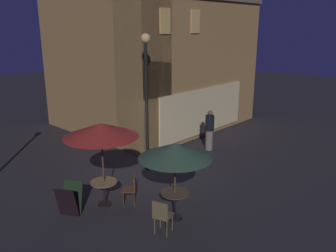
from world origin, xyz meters
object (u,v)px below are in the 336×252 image
at_px(menu_sandwich_board, 70,200).
at_px(cafe_chair_0, 132,187).
at_px(patio_umbrella_0, 101,131).
at_px(patio_umbrella_1, 175,151).
at_px(street_lamp_near_corner, 146,79).
at_px(cafe_table_0, 104,188).
at_px(patron_standing_0, 209,130).
at_px(cafe_chair_1, 162,214).
at_px(cafe_table_1, 175,199).

xyz_separation_m(menu_sandwich_board, cafe_chair_0, (1.55, -0.80, 0.08)).
bearing_deg(patio_umbrella_0, menu_sandwich_board, 166.16).
bearing_deg(cafe_chair_0, patio_umbrella_1, 145.72).
relative_size(street_lamp_near_corner, patio_umbrella_1, 2.24).
bearing_deg(cafe_table_0, patron_standing_0, 5.75).
height_order(patio_umbrella_1, cafe_chair_1, patio_umbrella_1).
height_order(menu_sandwich_board, cafe_chair_1, cafe_chair_1).
bearing_deg(menu_sandwich_board, cafe_table_0, -46.28).
bearing_deg(street_lamp_near_corner, menu_sandwich_board, -168.94).
distance_m(menu_sandwich_board, cafe_chair_0, 1.74).
distance_m(cafe_table_1, cafe_chair_1, 0.82).
distance_m(cafe_table_0, patron_standing_0, 5.97).
height_order(patio_umbrella_1, patron_standing_0, patio_umbrella_1).
height_order(street_lamp_near_corner, cafe_chair_1, street_lamp_near_corner).
distance_m(street_lamp_near_corner, cafe_chair_0, 3.81).
relative_size(cafe_table_0, cafe_chair_1, 0.83).
bearing_deg(patio_umbrella_1, cafe_chair_1, -161.60).
bearing_deg(cafe_table_0, cafe_chair_1, -88.75).
relative_size(cafe_table_1, patron_standing_0, 0.45).
xyz_separation_m(patio_umbrella_1, cafe_chair_1, (-0.78, -0.26, -1.38)).
bearing_deg(patron_standing_0, cafe_chair_0, -62.48).
xyz_separation_m(menu_sandwich_board, cafe_table_0, (0.99, -0.24, 0.09)).
relative_size(patio_umbrella_1, patron_standing_0, 1.26).
bearing_deg(cafe_chair_0, cafe_chair_1, 118.29).
height_order(menu_sandwich_board, patio_umbrella_0, patio_umbrella_0).
distance_m(cafe_chair_0, patron_standing_0, 5.50).
relative_size(patio_umbrella_1, cafe_chair_0, 2.42).
distance_m(menu_sandwich_board, patio_umbrella_0, 2.07).
distance_m(street_lamp_near_corner, patio_umbrella_0, 3.03).
height_order(cafe_table_1, patio_umbrella_0, patio_umbrella_0).
relative_size(cafe_table_0, patron_standing_0, 0.45).
distance_m(menu_sandwich_board, cafe_table_1, 2.88).
height_order(cafe_table_0, cafe_chair_1, cafe_chair_1).
height_order(cafe_table_1, cafe_chair_1, cafe_chair_1).
xyz_separation_m(menu_sandwich_board, patron_standing_0, (6.91, 0.35, 0.39)).
bearing_deg(cafe_table_0, patio_umbrella_1, -67.44).
distance_m(patio_umbrella_1, cafe_chair_0, 2.01).
xyz_separation_m(patio_umbrella_0, cafe_chair_0, (0.56, -0.56, -1.72)).
bearing_deg(menu_sandwich_board, street_lamp_near_corner, -21.38).
bearing_deg(cafe_chair_1, menu_sandwich_board, 94.16).
bearing_deg(patio_umbrella_1, menu_sandwich_board, 129.07).
xyz_separation_m(patio_umbrella_0, cafe_chair_1, (0.05, -2.25, -1.71)).
bearing_deg(patron_standing_0, cafe_table_0, -68.90).
bearing_deg(menu_sandwich_board, patio_umbrella_0, -46.28).
bearing_deg(cafe_chair_1, cafe_table_1, 0.00).
distance_m(street_lamp_near_corner, cafe_chair_1, 4.98).
bearing_deg(cafe_table_0, street_lamp_near_corner, 19.73).
height_order(cafe_table_0, patio_umbrella_1, patio_umbrella_1).
bearing_deg(street_lamp_near_corner, cafe_table_1, -121.99).
distance_m(cafe_table_0, cafe_table_1, 2.16).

